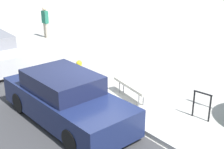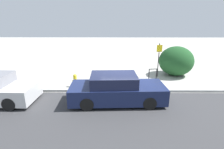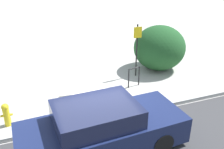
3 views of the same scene
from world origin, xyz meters
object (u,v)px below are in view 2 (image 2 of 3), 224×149
Objects in this scene: parked_car_near at (117,90)px; bike_rack at (153,74)px; sign_post at (159,57)px; fire_hydrant at (75,80)px; bench at (118,77)px.

bike_rack is at bearing 49.51° from parked_car_near.
bike_rack is 0.36× the size of sign_post.
parked_car_near is (-2.90, -3.93, -0.75)m from sign_post.
fire_hydrant is at bearing -167.95° from bike_rack.
bench is 2.06× the size of bike_rack.
sign_post is 4.94m from parked_car_near.
sign_post reaches higher than bike_rack.
sign_post is at bearing 59.63° from bike_rack.
bike_rack is at bearing 25.45° from bench.
bike_rack is at bearing -120.37° from sign_post.
bench is 3.33m from sign_post.
bench is 0.74× the size of sign_post.
bench is at bearing -150.65° from sign_post.
sign_post is at bearing 19.98° from fire_hydrant.
bench is 2.37m from parked_car_near.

